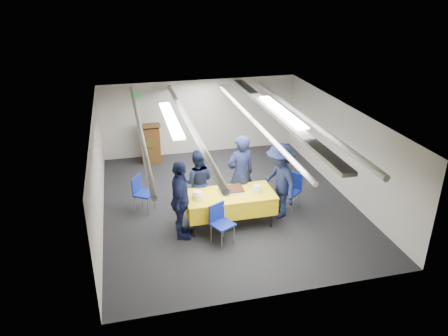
{
  "coord_description": "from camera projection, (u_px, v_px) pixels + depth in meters",
  "views": [
    {
      "loc": [
        -2.35,
        -9.24,
        5.25
      ],
      "look_at": [
        -0.14,
        -0.2,
        1.05
      ],
      "focal_mm": 35.0,
      "sensor_mm": 36.0,
      "label": 1
    }
  ],
  "objects": [
    {
      "name": "room_shell",
      "position": [
        227.0,
        128.0,
        10.48
      ],
      "size": [
        6.0,
        7.0,
        2.3
      ],
      "color": "beige",
      "rests_on": "ground"
    },
    {
      "name": "podium",
      "position": [
        150.0,
        143.0,
        12.95
      ],
      "size": [
        0.62,
        0.53,
        1.25
      ],
      "color": "brown",
      "rests_on": "ground"
    },
    {
      "name": "sheet_cake",
      "position": [
        231.0,
        190.0,
        9.69
      ],
      "size": [
        0.54,
        0.42,
        0.09
      ],
      "color": "white",
      "rests_on": "serving_table"
    },
    {
      "name": "sailor_a",
      "position": [
        240.0,
        174.0,
        10.12
      ],
      "size": [
        0.78,
        0.59,
        1.91
      ],
      "primitive_type": "imported",
      "rotation": [
        0.0,
        0.0,
        3.35
      ],
      "color": "black",
      "rests_on": "ground"
    },
    {
      "name": "sailor_d",
      "position": [
        280.0,
        181.0,
        9.94
      ],
      "size": [
        0.87,
        1.26,
        1.79
      ],
      "primitive_type": "imported",
      "rotation": [
        0.0,
        0.0,
        -1.38
      ],
      "color": "black",
      "rests_on": "ground"
    },
    {
      "name": "plate_stack_right",
      "position": [
        257.0,
        189.0,
        9.69
      ],
      "size": [
        0.19,
        0.19,
        0.16
      ],
      "color": "white",
      "rests_on": "serving_table"
    },
    {
      "name": "plate_stack_left",
      "position": [
        197.0,
        195.0,
        9.39
      ],
      "size": [
        0.23,
        0.23,
        0.18
      ],
      "color": "white",
      "rests_on": "serving_table"
    },
    {
      "name": "sailor_b",
      "position": [
        198.0,
        182.0,
        10.11
      ],
      "size": [
        0.89,
        0.76,
        1.59
      ],
      "primitive_type": "imported",
      "rotation": [
        0.0,
        0.0,
        2.91
      ],
      "color": "black",
      "rests_on": "ground"
    },
    {
      "name": "ground",
      "position": [
        228.0,
        203.0,
        10.85
      ],
      "size": [
        7.0,
        7.0,
        0.0
      ],
      "primitive_type": "plane",
      "color": "black",
      "rests_on": "ground"
    },
    {
      "name": "serving_table",
      "position": [
        230.0,
        202.0,
        9.71
      ],
      "size": [
        1.98,
        0.94,
        0.77
      ],
      "color": "black",
      "rests_on": "ground"
    },
    {
      "name": "chair_near",
      "position": [
        220.0,
        219.0,
        9.09
      ],
      "size": [
        0.57,
        0.57,
        0.87
      ],
      "color": "gray",
      "rests_on": "ground"
    },
    {
      "name": "chair_left",
      "position": [
        141.0,
        190.0,
        10.31
      ],
      "size": [
        0.58,
        0.58,
        0.87
      ],
      "color": "gray",
      "rests_on": "ground"
    },
    {
      "name": "chair_right",
      "position": [
        292.0,
        187.0,
        10.46
      ],
      "size": [
        0.59,
        0.59,
        0.87
      ],
      "color": "gray",
      "rests_on": "ground"
    },
    {
      "name": "sailor_c",
      "position": [
        181.0,
        200.0,
        9.12
      ],
      "size": [
        0.68,
        1.11,
        1.77
      ],
      "primitive_type": "imported",
      "rotation": [
        0.0,
        0.0,
        1.31
      ],
      "color": "black",
      "rests_on": "ground"
    }
  ]
}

